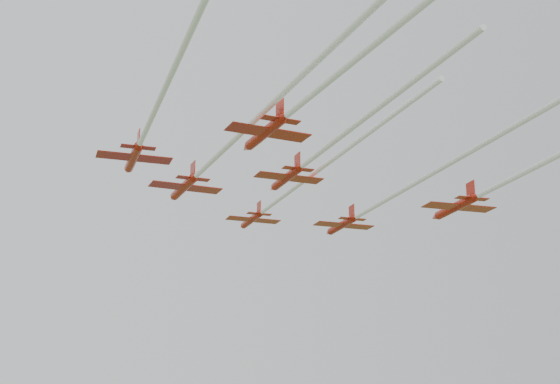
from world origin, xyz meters
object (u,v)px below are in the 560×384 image
object	(u,v)px
jet_row3_left	(146,130)
jet_row3_right	(501,184)
jet_row3_mid	(320,152)
jet_row4_left	(351,63)
jet_row2_left	(225,149)
jet_lead	(289,192)
jet_row2_right	(396,194)

from	to	relation	value
jet_row3_left	jet_row3_right	distance (m)	40.99
jet_row3_mid	jet_row4_left	bearing A→B (deg)	-107.13
jet_row2_left	jet_row4_left	size ratio (longest dim) A/B	1.00
jet_row2_left	jet_row4_left	distance (m)	27.89
jet_row3_right	jet_row4_left	distance (m)	34.41
jet_lead	jet_row4_left	size ratio (longest dim) A/B	0.89
jet_row2_right	jet_row3_left	size ratio (longest dim) A/B	1.45
jet_row4_left	jet_row2_right	bearing A→B (deg)	51.21
jet_row2_right	jet_lead	bearing A→B (deg)	135.78
jet_lead	jet_row3_right	world-z (taller)	jet_lead
jet_row2_right	jet_row3_right	bearing A→B (deg)	-39.43
jet_row2_right	jet_row3_mid	distance (m)	14.84
jet_lead	jet_row3_left	distance (m)	27.70
jet_row3_left	jet_row3_mid	xyz separation A→B (m)	(18.70, 1.25, -0.04)
jet_lead	jet_row3_mid	world-z (taller)	jet_lead
jet_lead	jet_row4_left	distance (m)	38.77
jet_row4_left	jet_row2_left	bearing A→B (deg)	90.98
jet_row2_left	jet_row3_right	distance (m)	31.99
jet_lead	jet_row2_right	size ratio (longest dim) A/B	0.92
jet_row3_left	jet_row3_mid	size ratio (longest dim) A/B	0.95
jet_row3_right	jet_row2_right	bearing A→B (deg)	142.62
jet_row3_right	jet_row3_mid	bearing A→B (deg)	-178.91
jet_row3_left	jet_row4_left	world-z (taller)	jet_row4_left
jet_lead	jet_row3_right	size ratio (longest dim) A/B	1.16
jet_lead	jet_row2_right	distance (m)	14.39
jet_row3_left	jet_row3_right	xyz separation A→B (m)	(40.92, 1.94, -1.50)
jet_row3_mid	jet_row4_left	world-z (taller)	jet_row4_left
jet_row3_right	jet_row4_left	size ratio (longest dim) A/B	0.77
jet_row3_left	jet_row3_mid	bearing A→B (deg)	1.99
jet_row2_left	jet_row2_right	size ratio (longest dim) A/B	1.04
jet_row3_right	jet_row4_left	xyz separation A→B (m)	(-26.82, -21.50, 1.60)
jet_row3_left	jet_row4_left	xyz separation A→B (m)	(14.10, -19.56, 0.10)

